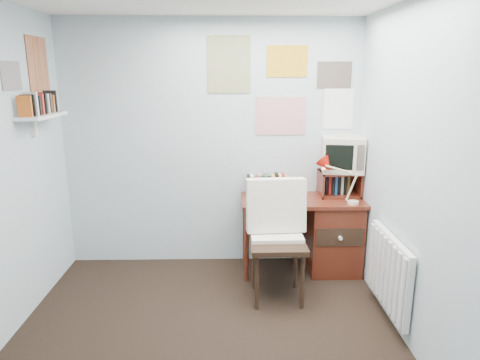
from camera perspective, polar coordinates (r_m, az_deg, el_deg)
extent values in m
cube|color=#AAB8C3|center=(4.38, -3.79, 4.59)|extent=(3.00, 0.02, 2.50)
cube|color=#AAB8C3|center=(2.97, 24.88, -1.28)|extent=(0.02, 3.50, 2.50)
cube|color=#5A2214|center=(4.29, 8.29, -2.72)|extent=(1.20, 0.55, 0.03)
cube|color=#5A2214|center=(4.48, 12.32, -7.31)|extent=(0.50, 0.50, 0.72)
cylinder|color=#5A2214|center=(4.14, 0.88, -8.78)|extent=(0.04, 0.04, 0.72)
cylinder|color=#5A2214|center=(4.57, 0.66, -6.50)|extent=(0.04, 0.04, 0.72)
cube|color=#5A2214|center=(4.59, 4.53, -5.71)|extent=(0.64, 0.02, 0.30)
cube|color=black|center=(3.79, 5.05, -8.52)|extent=(0.53, 0.51, 1.03)
cube|color=red|center=(4.16, 14.98, -0.55)|extent=(0.33, 0.30, 0.39)
cube|color=#5A2214|center=(4.44, 13.08, -0.45)|extent=(0.40, 0.30, 0.25)
cube|color=beige|center=(4.40, 13.53, 3.58)|extent=(0.45, 0.43, 0.38)
cube|color=#5A2214|center=(4.40, 4.87, -0.47)|extent=(0.60, 0.14, 0.22)
cube|color=white|center=(3.71, 19.25, -11.48)|extent=(0.09, 0.80, 0.60)
cube|color=white|center=(4.02, -24.88, 7.79)|extent=(0.20, 0.62, 0.24)
cube|color=white|center=(4.35, 5.56, 12.43)|extent=(1.20, 0.01, 0.90)
cube|color=white|center=(4.04, -26.70, 13.05)|extent=(0.01, 0.70, 0.60)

